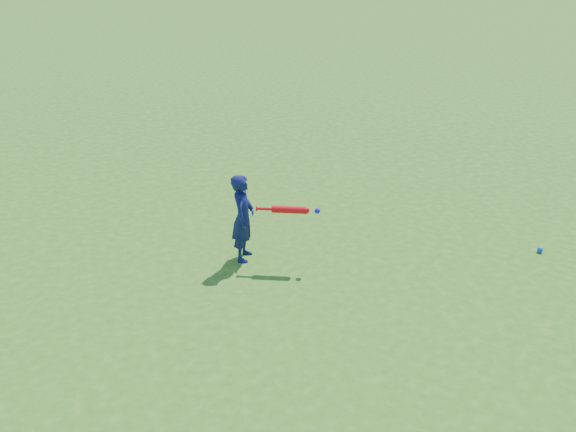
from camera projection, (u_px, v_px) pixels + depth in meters
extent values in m
plane|color=#2E6718|center=(264.00, 237.00, 7.75)|extent=(80.00, 80.00, 0.00)
imported|color=#0F1549|center=(243.00, 218.00, 7.09)|extent=(0.36, 0.43, 1.02)
sphere|color=blue|center=(540.00, 250.00, 7.41)|extent=(0.07, 0.07, 0.07)
cylinder|color=red|center=(256.00, 209.00, 6.97)|extent=(0.03, 0.05, 0.05)
cylinder|color=red|center=(265.00, 209.00, 6.97)|extent=(0.18, 0.08, 0.03)
cylinder|color=red|center=(289.00, 210.00, 6.95)|extent=(0.38, 0.19, 0.08)
sphere|color=red|center=(306.00, 210.00, 6.93)|extent=(0.08, 0.08, 0.08)
sphere|color=#170DE5|center=(317.00, 211.00, 6.92)|extent=(0.06, 0.06, 0.06)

